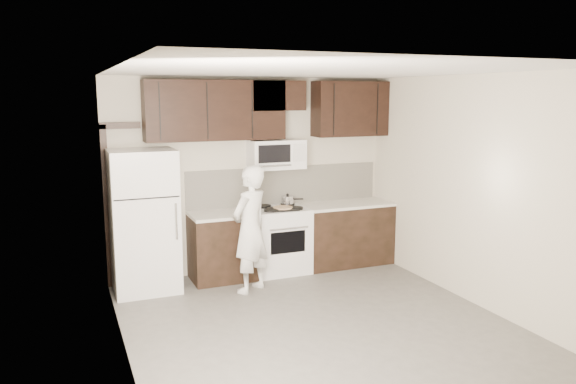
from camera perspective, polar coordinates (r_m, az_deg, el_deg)
floor at (r=6.22m, az=3.26°, el=-13.46°), size 4.50×4.50×0.00m
back_wall at (r=7.88m, az=-3.72°, el=1.72°), size 4.00×0.00×4.00m
ceiling at (r=5.72m, az=3.53°, el=12.22°), size 4.50×4.50×0.00m
counter_run at (r=7.99m, az=1.18°, el=-4.70°), size 2.95×0.64×0.91m
stove at (r=7.87m, az=-0.85°, el=-4.87°), size 0.76×0.66×0.94m
backsplash at (r=8.07m, az=-0.32°, el=0.71°), size 2.90×0.02×0.54m
upper_cabinets at (r=7.71m, az=-1.90°, el=8.51°), size 3.48×0.35×0.78m
microwave at (r=7.77m, az=-1.19°, el=3.85°), size 0.76×0.42×0.40m
refrigerator at (r=7.27m, az=-14.42°, el=-2.87°), size 0.80×0.76×1.80m
door_trim at (r=7.48m, az=-17.69°, el=0.04°), size 0.50×0.08×2.12m
saucepan at (r=7.96m, az=-0.03°, el=-0.87°), size 0.31×0.18×0.17m
baking_tray at (r=7.67m, az=-0.52°, el=-1.73°), size 0.42×0.33×0.02m
pizza at (r=7.67m, az=-0.52°, el=-1.59°), size 0.29×0.29×0.02m
person at (r=7.04m, az=-3.87°, el=-3.78°), size 0.70×0.65×1.61m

